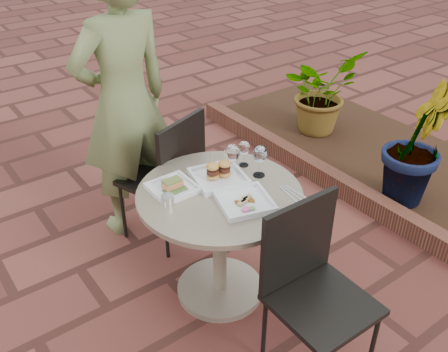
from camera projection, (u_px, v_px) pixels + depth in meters
ground at (168, 278)px, 3.16m from camera, size 60.00×60.00×0.00m
cafe_table at (220, 228)px, 2.81m from camera, size 0.90×0.90×0.73m
chair_far at (170, 170)px, 3.22m from camera, size 0.56×0.56×0.93m
chair_near at (311, 278)px, 2.38m from camera, size 0.45×0.45×0.93m
diner at (124, 103)px, 3.17m from camera, size 0.72×0.50×1.87m
plate_salmon at (173, 187)px, 2.68m from camera, size 0.23×0.23×0.06m
plate_sliders at (219, 174)px, 2.76m from camera, size 0.33×0.33×0.18m
plate_tuna at (245, 201)px, 2.57m from camera, size 0.33×0.33×0.03m
wine_glass_right at (260, 155)px, 2.75m from camera, size 0.08×0.08×0.19m
wine_glass_mid at (232, 154)px, 2.75m from camera, size 0.08×0.08×0.19m
wine_glass_far at (244, 148)px, 2.86m from camera, size 0.07×0.07×0.16m
steel_ramekin at (168, 200)px, 2.57m from camera, size 0.08×0.08×0.05m
cutlery_set at (293, 194)px, 2.66m from camera, size 0.10×0.20×0.00m
planter_curb at (315, 170)px, 4.12m from camera, size 0.12×3.00×0.15m
mulch_bed at (370, 150)px, 4.50m from camera, size 1.30×3.00×0.06m
potted_plant_a at (320, 92)px, 4.59m from camera, size 0.75×0.67×0.77m
potted_plant_b at (416, 143)px, 3.57m from camera, size 0.60×0.53×0.94m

